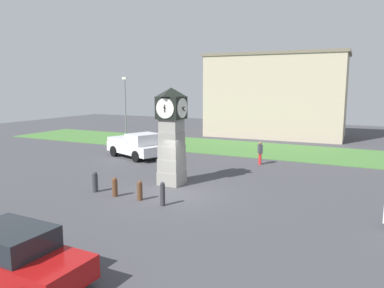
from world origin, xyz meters
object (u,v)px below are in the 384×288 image
object	(u,v)px
pickup_truck	(137,145)
bollard_near_tower	(95,182)
street_lamp_near_road	(125,102)
bollard_far_row	(140,190)
clock_tower	(172,134)
bollard_end_row	(163,194)
bollard_mid_row	(115,187)
car_by_building	(16,256)
pedestrian_near_bench	(260,151)

from	to	relation	value
pickup_truck	bollard_near_tower	bearing A→B (deg)	-68.16
street_lamp_near_road	bollard_far_row	bearing A→B (deg)	-51.94
clock_tower	bollard_end_row	bearing A→B (deg)	-66.77
clock_tower	pickup_truck	world-z (taller)	clock_tower
street_lamp_near_road	pickup_truck	bearing A→B (deg)	-49.99
bollard_mid_row	pickup_truck	bearing A→B (deg)	118.82
bollard_mid_row	street_lamp_near_road	size ratio (longest dim) A/B	0.15
street_lamp_near_road	bollard_near_tower	bearing A→B (deg)	-57.39
clock_tower	bollard_mid_row	size ratio (longest dim) A/B	5.53
bollard_far_row	pickup_truck	distance (m)	10.66
bollard_far_row	bollard_end_row	size ratio (longest dim) A/B	0.85
bollard_near_tower	car_by_building	distance (m)	8.79
car_by_building	pedestrian_near_bench	distance (m)	18.00
car_by_building	bollard_mid_row	bearing A→B (deg)	109.55
clock_tower	bollard_far_row	xyz separation A→B (m)	(0.08, -3.17, -2.25)
clock_tower	street_lamp_near_road	distance (m)	21.50
bollard_end_row	pickup_truck	bearing A→B (deg)	130.47
clock_tower	street_lamp_near_road	bearing A→B (deg)	133.11
bollard_end_row	pickup_truck	size ratio (longest dim) A/B	0.21
bollard_mid_row	car_by_building	size ratio (longest dim) A/B	0.23
bollard_end_row	street_lamp_near_road	size ratio (longest dim) A/B	0.18
bollard_far_row	car_by_building	world-z (taller)	car_by_building
clock_tower	bollard_far_row	world-z (taller)	clock_tower
bollard_mid_row	bollard_end_row	distance (m)	2.80
bollard_end_row	car_by_building	bearing A→B (deg)	-90.70
pedestrian_near_bench	street_lamp_near_road	xyz separation A→B (m)	(-17.47, 8.56, 2.69)
pickup_truck	street_lamp_near_road	distance (m)	13.58
bollard_mid_row	bollard_far_row	xyz separation A→B (m)	(1.42, 0.04, -0.01)
clock_tower	pickup_truck	xyz separation A→B (m)	(-6.12, 5.49, -1.79)
pedestrian_near_bench	bollard_far_row	bearing A→B (deg)	-104.73
bollard_near_tower	pedestrian_near_bench	size ratio (longest dim) A/B	0.66
bollard_end_row	street_lamp_near_road	world-z (taller)	street_lamp_near_road
clock_tower	pedestrian_near_bench	world-z (taller)	clock_tower
bollard_far_row	street_lamp_near_road	xyz separation A→B (m)	(-14.77, 18.86, 3.11)
bollard_near_tower	clock_tower	bearing A→B (deg)	48.31
bollard_far_row	pedestrian_near_bench	world-z (taller)	pedestrian_near_bench
bollard_far_row	pickup_truck	bearing A→B (deg)	125.63
bollard_mid_row	bollard_end_row	xyz separation A→B (m)	(2.79, -0.18, 0.08)
bollard_far_row	bollard_end_row	bearing A→B (deg)	-9.26
bollard_end_row	pedestrian_near_bench	world-z (taller)	pedestrian_near_bench
bollard_end_row	pickup_truck	world-z (taller)	pickup_truck
clock_tower	bollard_mid_row	distance (m)	4.14
bollard_mid_row	bollard_near_tower	bearing A→B (deg)	172.63
bollard_mid_row	car_by_building	world-z (taller)	car_by_building
bollard_end_row	car_by_building	xyz separation A→B (m)	(-0.09, -7.42, 0.22)
clock_tower	bollard_near_tower	xyz separation A→B (m)	(-2.70, -3.04, -2.19)
clock_tower	pedestrian_near_bench	size ratio (longest dim) A/B	3.31
street_lamp_near_road	bollard_end_row	bearing A→B (deg)	-49.78
bollard_far_row	car_by_building	bearing A→B (deg)	-80.48
bollard_near_tower	bollard_end_row	size ratio (longest dim) A/B	0.96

